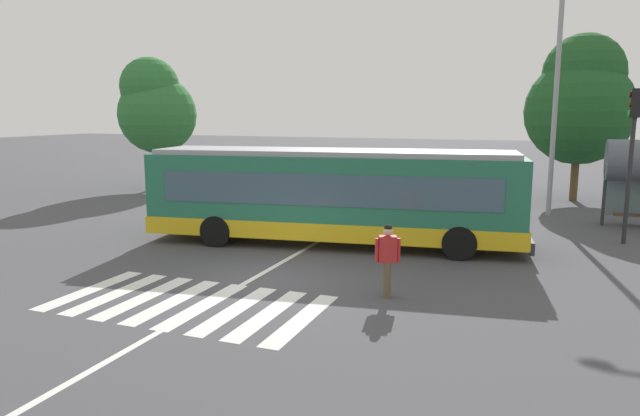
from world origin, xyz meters
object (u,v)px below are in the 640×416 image
(pedestrian_crossing_street, at_px, (388,257))
(parked_car_silver, at_px, (437,191))
(parked_car_champagne, at_px, (383,187))
(background_tree_left, at_px, (155,107))
(city_transit_bus, at_px, (333,196))
(twin_arm_street_lamp, at_px, (558,66))
(traffic_light_far_corner, at_px, (632,142))
(background_tree_right, at_px, (581,101))
(parked_car_white, at_px, (326,186))

(pedestrian_crossing_street, relative_size, parked_car_silver, 0.38)
(pedestrian_crossing_street, relative_size, parked_car_champagne, 0.38)
(parked_car_champagne, bearing_deg, background_tree_left, 177.62)
(city_transit_bus, height_order, twin_arm_street_lamp, twin_arm_street_lamp)
(city_transit_bus, relative_size, parked_car_champagne, 2.72)
(city_transit_bus, distance_m, background_tree_left, 17.18)
(pedestrian_crossing_street, height_order, parked_car_champagne, pedestrian_crossing_street)
(traffic_light_far_corner, distance_m, background_tree_right, 9.74)
(parked_car_white, height_order, traffic_light_far_corner, traffic_light_far_corner)
(pedestrian_crossing_street, height_order, traffic_light_far_corner, traffic_light_far_corner)
(pedestrian_crossing_street, xyz_separation_m, traffic_light_far_corner, (5.79, 8.16, 2.35))
(pedestrian_crossing_street, xyz_separation_m, background_tree_left, (-16.98, 14.27, 3.58))
(parked_car_champagne, xyz_separation_m, background_tree_right, (8.49, 4.01, 4.02))
(parked_car_white, xyz_separation_m, background_tree_right, (11.12, 4.64, 4.02))
(city_transit_bus, distance_m, parked_car_white, 9.11)
(parked_car_white, xyz_separation_m, background_tree_left, (-10.53, 1.18, 3.78))
(city_transit_bus, bearing_deg, parked_car_champagne, 94.89)
(pedestrian_crossing_street, distance_m, background_tree_left, 22.46)
(parked_car_white, distance_m, traffic_light_far_corner, 13.44)
(pedestrian_crossing_street, distance_m, parked_car_silver, 13.00)
(parked_car_silver, height_order, twin_arm_street_lamp, twin_arm_street_lamp)
(pedestrian_crossing_street, bearing_deg, parked_car_silver, 94.93)
(parked_car_champagne, relative_size, background_tree_left, 0.62)
(parked_car_champagne, bearing_deg, parked_car_white, -166.61)
(city_transit_bus, distance_m, traffic_light_far_corner, 9.65)
(parked_car_silver, xyz_separation_m, background_tree_right, (5.79, 4.78, 4.02))
(parked_car_silver, bearing_deg, parked_car_champagne, 164.12)
(city_transit_bus, distance_m, twin_arm_street_lamp, 11.36)
(pedestrian_crossing_street, distance_m, parked_car_champagne, 14.24)
(city_transit_bus, distance_m, parked_car_champagne, 9.11)
(pedestrian_crossing_street, height_order, twin_arm_street_lamp, twin_arm_street_lamp)
(city_transit_bus, xyz_separation_m, traffic_light_far_corner, (8.83, 3.49, 1.73))
(parked_car_silver, relative_size, twin_arm_street_lamp, 0.45)
(background_tree_right, bearing_deg, city_transit_bus, -120.58)
(parked_car_silver, xyz_separation_m, twin_arm_street_lamp, (4.63, -0.14, 5.29))
(background_tree_right, bearing_deg, background_tree_left, -170.91)
(parked_car_silver, bearing_deg, background_tree_right, 39.51)
(pedestrian_crossing_street, distance_m, twin_arm_street_lamp, 14.23)
(traffic_light_far_corner, bearing_deg, background_tree_right, 96.64)
(city_transit_bus, relative_size, parked_car_silver, 2.71)
(city_transit_bus, height_order, parked_car_champagne, city_transit_bus)
(parked_car_white, bearing_deg, pedestrian_crossing_street, -63.78)
(city_transit_bus, xyz_separation_m, background_tree_left, (-13.94, 9.59, 2.96))
(pedestrian_crossing_street, xyz_separation_m, parked_car_silver, (-1.12, 12.95, -0.20))
(traffic_light_far_corner, bearing_deg, pedestrian_crossing_street, -125.34)
(city_transit_bus, xyz_separation_m, parked_car_champagne, (-0.77, 9.04, -0.82))
(pedestrian_crossing_street, height_order, parked_car_white, pedestrian_crossing_street)
(background_tree_left, bearing_deg, parked_car_white, -6.37)
(pedestrian_crossing_street, bearing_deg, parked_car_champagne, 105.52)
(parked_car_champagne, distance_m, twin_arm_street_lamp, 9.08)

